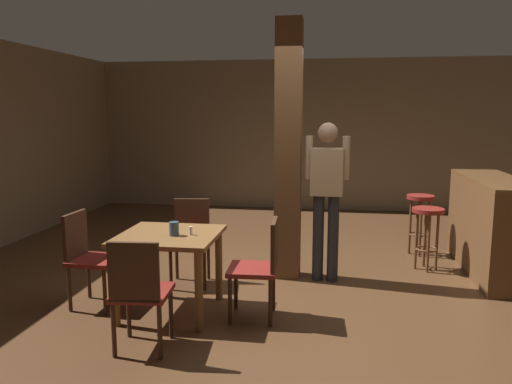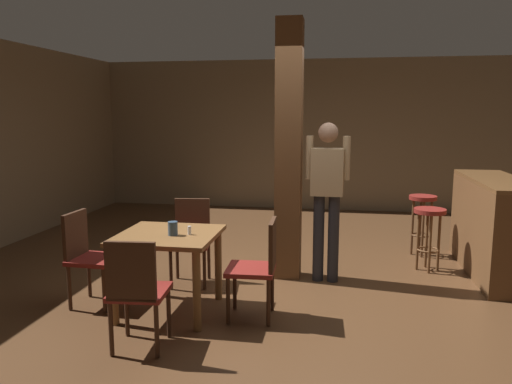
% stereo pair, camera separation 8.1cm
% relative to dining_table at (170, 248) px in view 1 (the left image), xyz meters
% --- Properties ---
extents(ground_plane, '(10.80, 10.80, 0.00)m').
position_rel_dining_table_xyz_m(ground_plane, '(0.94, 0.77, -0.61)').
color(ground_plane, '#4C301C').
extents(wall_back, '(8.00, 0.10, 2.80)m').
position_rel_dining_table_xyz_m(wall_back, '(0.94, 5.27, 0.79)').
color(wall_back, '#756047').
rests_on(wall_back, ground_plane).
extents(pillar, '(0.28, 0.28, 2.80)m').
position_rel_dining_table_xyz_m(pillar, '(0.97, 1.19, 0.79)').
color(pillar, brown).
rests_on(pillar, ground_plane).
extents(dining_table, '(0.88, 0.88, 0.74)m').
position_rel_dining_table_xyz_m(dining_table, '(0.00, 0.00, 0.00)').
color(dining_table, brown).
rests_on(dining_table, ground_plane).
extents(chair_east, '(0.44, 0.44, 0.89)m').
position_rel_dining_table_xyz_m(chair_east, '(0.84, -0.03, -0.10)').
color(chair_east, maroon).
rests_on(chair_east, ground_plane).
extents(chair_west, '(0.43, 0.43, 0.89)m').
position_rel_dining_table_xyz_m(chair_west, '(-0.82, 0.03, -0.10)').
color(chair_west, maroon).
rests_on(chair_west, ground_plane).
extents(chair_north, '(0.47, 0.47, 0.89)m').
position_rel_dining_table_xyz_m(chair_north, '(-0.04, 0.81, -0.10)').
color(chair_north, maroon).
rests_on(chair_north, ground_plane).
extents(chair_south, '(0.45, 0.45, 0.89)m').
position_rel_dining_table_xyz_m(chair_south, '(0.03, -0.80, -0.10)').
color(chair_south, maroon).
rests_on(chair_south, ground_plane).
extents(napkin_cup, '(0.09, 0.09, 0.12)m').
position_rel_dining_table_xyz_m(napkin_cup, '(0.07, -0.06, 0.20)').
color(napkin_cup, '#33475B').
rests_on(napkin_cup, dining_table).
extents(salt_shaker, '(0.03, 0.03, 0.08)m').
position_rel_dining_table_xyz_m(salt_shaker, '(0.21, -0.01, 0.17)').
color(salt_shaker, silver).
rests_on(salt_shaker, dining_table).
extents(standing_person, '(0.47, 0.22, 1.72)m').
position_rel_dining_table_xyz_m(standing_person, '(1.39, 1.09, 0.40)').
color(standing_person, tan).
rests_on(standing_person, ground_plane).
extents(bar_counter, '(0.56, 1.83, 1.09)m').
position_rel_dining_table_xyz_m(bar_counter, '(3.17, 1.67, -0.05)').
color(bar_counter, brown).
rests_on(bar_counter, ground_plane).
extents(bar_stool_near, '(0.36, 0.36, 0.73)m').
position_rel_dining_table_xyz_m(bar_stool_near, '(2.55, 1.66, -0.05)').
color(bar_stool_near, maroon).
rests_on(bar_stool_near, ground_plane).
extents(bar_stool_mid, '(0.34, 0.34, 0.78)m').
position_rel_dining_table_xyz_m(bar_stool_mid, '(2.57, 2.32, -0.03)').
color(bar_stool_mid, maroon).
rests_on(bar_stool_mid, ground_plane).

